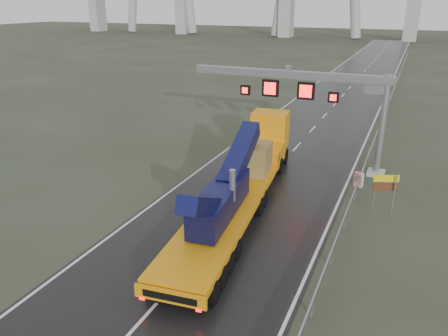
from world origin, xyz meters
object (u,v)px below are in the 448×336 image
at_px(striped_barrier, 358,180).
at_px(heavy_haul_truck, 246,171).
at_px(sign_gantry, 316,93).
at_px(exit_sign_pair, 385,186).

bearing_deg(striped_barrier, heavy_haul_truck, -127.86).
distance_m(heavy_haul_truck, striped_barrier, 8.02).
relative_size(sign_gantry, exit_sign_pair, 5.92).
distance_m(exit_sign_pair, striped_barrier, 4.24).
bearing_deg(exit_sign_pair, heavy_haul_truck, 165.28).
relative_size(exit_sign_pair, striped_barrier, 2.51).
xyz_separation_m(heavy_haul_truck, striped_barrier, (6.38, 4.67, -1.34)).
bearing_deg(sign_gantry, striped_barrier, -34.77).
distance_m(sign_gantry, striped_barrier, 6.97).
relative_size(heavy_haul_truck, striped_barrier, 20.37).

